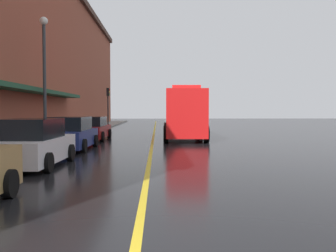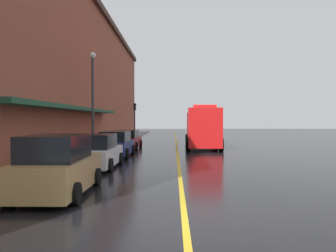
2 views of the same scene
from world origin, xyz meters
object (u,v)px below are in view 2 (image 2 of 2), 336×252
object	(u,v)px
parked_car_2	(116,145)
street_lamp_left	(93,91)
parking_meter_2	(64,148)
parking_meter_1	(21,159)
parking_meter_0	(91,141)
parked_car_1	(96,152)
traffic_light_near	(135,113)
parked_car_0	(57,167)
fire_truck	(202,128)
parked_car_3	(127,140)

from	to	relation	value
parked_car_2	street_lamp_left	size ratio (longest dim) A/B	0.64
street_lamp_left	parking_meter_2	bearing A→B (deg)	-85.92
parking_meter_1	parking_meter_0	bearing A→B (deg)	90.00
parked_car_1	traffic_light_near	bearing A→B (deg)	3.92
parked_car_0	parked_car_2	bearing A→B (deg)	-0.31
parked_car_0	parked_car_2	distance (m)	11.42
parked_car_0	fire_truck	distance (m)	19.41
parking_meter_2	parked_car_3	bearing A→B (deg)	83.43
parked_car_1	parking_meter_2	world-z (taller)	parked_car_1
parked_car_0	traffic_light_near	xyz separation A→B (m)	(-1.38, 34.63, 2.28)
fire_truck	street_lamp_left	bearing A→B (deg)	-58.45
parked_car_2	parking_meter_1	distance (m)	10.84
parked_car_2	parking_meter_1	world-z (taller)	parked_car_2
parking_meter_2	street_lamp_left	world-z (taller)	street_lamp_left
street_lamp_left	traffic_light_near	size ratio (longest dim) A/B	1.61
parked_car_1	parked_car_3	world-z (taller)	parked_car_1
parked_car_1	parked_car_3	distance (m)	11.23
parked_car_0	fire_truck	size ratio (longest dim) A/B	0.50
fire_truck	parked_car_2	bearing A→B (deg)	-39.37
parking_meter_0	traffic_light_near	xyz separation A→B (m)	(0.06, 24.10, 2.10)
traffic_light_near	parked_car_0	bearing A→B (deg)	-87.72
parking_meter_1	street_lamp_left	bearing A→B (deg)	92.63
parked_car_3	traffic_light_near	size ratio (longest dim) A/B	1.05
parked_car_2	traffic_light_near	size ratio (longest dim) A/B	1.03
street_lamp_left	parked_car_3	bearing A→B (deg)	60.49
parked_car_1	parked_car_2	world-z (taller)	parked_car_1
fire_truck	parking_meter_1	size ratio (longest dim) A/B	6.77
parked_car_3	parking_meter_1	size ratio (longest dim) A/B	3.40
parking_meter_2	street_lamp_left	bearing A→B (deg)	94.08
parked_car_1	traffic_light_near	world-z (taller)	traffic_light_near
parked_car_3	parking_meter_1	bearing A→B (deg)	176.78
parked_car_3	parking_meter_0	xyz separation A→B (m)	(-1.37, -6.71, 0.33)
parked_car_0	parked_car_3	bearing A→B (deg)	-0.21
parking_meter_1	traffic_light_near	xyz separation A→B (m)	(0.06, 33.95, 2.10)
traffic_light_near	parked_car_1	bearing A→B (deg)	-87.43
parked_car_1	parking_meter_0	world-z (taller)	parked_car_1
parking_meter_0	street_lamp_left	distance (m)	4.69
parked_car_1	parking_meter_2	distance (m)	1.53
parked_car_3	street_lamp_left	world-z (taller)	street_lamp_left
parking_meter_2	parking_meter_0	bearing A→B (deg)	90.00
parked_car_3	parking_meter_0	bearing A→B (deg)	169.98
parked_car_2	fire_truck	distance (m)	9.31
parked_car_2	parked_car_3	size ratio (longest dim) A/B	0.98
traffic_light_near	parking_meter_0	bearing A→B (deg)	-90.15
street_lamp_left	traffic_light_near	distance (m)	20.92
parked_car_0	street_lamp_left	distance (m)	14.35
parking_meter_0	parked_car_0	bearing A→B (deg)	-82.19
parked_car_0	parking_meter_2	world-z (taller)	parked_car_0
parked_car_0	parking_meter_2	bearing A→B (deg)	14.65
parked_car_2	fire_truck	size ratio (longest dim) A/B	0.49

